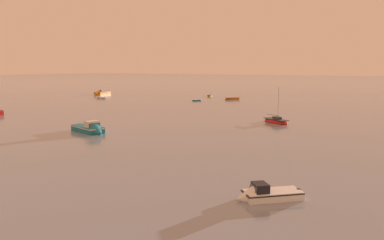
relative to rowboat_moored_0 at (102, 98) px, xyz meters
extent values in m
ellipsoid|color=white|center=(0.00, 0.00, -0.03)|extent=(3.87, 1.82, 0.59)
cube|color=silver|center=(0.00, 0.00, 0.22)|extent=(3.57, 1.75, 0.08)
cube|color=silver|center=(0.00, 0.00, 0.13)|extent=(0.40, 1.17, 0.06)
ellipsoid|color=gold|center=(21.28, 22.37, -0.03)|extent=(2.49, 3.77, 0.56)
cube|color=#33383F|center=(21.28, 22.37, 0.21)|extent=(2.36, 3.49, 0.08)
cube|color=#33383F|center=(21.28, 22.37, 0.12)|extent=(1.10, 0.63, 0.06)
cube|color=orange|center=(-11.41, 11.26, 0.12)|extent=(3.46, 6.05, 1.12)
cone|color=orange|center=(-10.81, 8.34, 0.12)|extent=(2.56, 2.20, 2.25)
cube|color=#33383F|center=(-11.40, 11.20, 0.54)|extent=(3.54, 6.19, 0.12)
cube|color=#33383F|center=(-11.23, 10.40, 0.99)|extent=(0.83, 0.64, 0.62)
cube|color=black|center=(-11.97, 13.98, 0.29)|extent=(0.51, 0.43, 0.80)
ellipsoid|color=orange|center=(31.70, 16.61, 0.00)|extent=(3.79, 4.49, 0.70)
cube|color=brown|center=(31.70, 16.61, 0.29)|extent=(3.56, 4.18, 0.09)
cube|color=brown|center=(31.70, 16.61, 0.19)|extent=(1.27, 1.01, 0.07)
cube|color=white|center=(69.03, -50.95, 0.02)|extent=(3.68, 3.69, 0.72)
cone|color=white|center=(67.68, -52.32, 0.02)|extent=(1.84, 1.84, 1.45)
cube|color=black|center=(69.00, -50.98, 0.29)|extent=(3.76, 3.77, 0.08)
cube|color=black|center=(68.41, -51.57, 0.66)|extent=(1.44, 1.44, 0.56)
cube|color=#384751|center=(68.10, -51.89, 0.70)|extent=(0.92, 0.92, 0.45)
cube|color=black|center=(70.30, -49.68, 0.13)|extent=(0.36, 0.36, 0.51)
ellipsoid|color=#197084|center=(25.96, 7.90, -0.06)|extent=(2.08, 3.02, 0.45)
cube|color=silver|center=(25.96, 7.90, 0.13)|extent=(1.96, 2.80, 0.06)
cube|color=silver|center=(25.96, 7.90, 0.07)|extent=(0.88, 0.53, 0.05)
ellipsoid|color=red|center=(56.83, -18.12, 0.02)|extent=(5.31, 4.12, 0.90)
cube|color=#33383F|center=(56.83, -18.12, 0.38)|extent=(4.56, 3.57, 0.09)
cube|color=#33383F|center=(57.06, -18.26, 0.63)|extent=(1.54, 1.42, 0.32)
cylinder|color=#B7BABF|center=(57.24, -18.37, 2.95)|extent=(0.09, 0.09, 4.96)
cylinder|color=beige|center=(56.28, -17.78, 0.97)|extent=(2.55, 1.66, 0.18)
cube|color=black|center=(11.33, -35.37, 0.26)|extent=(0.47, 0.39, 0.75)
cube|color=#197084|center=(39.00, -39.69, 0.10)|extent=(5.64, 3.41, 1.03)
cone|color=#197084|center=(41.66, -40.37, 0.10)|extent=(2.10, 2.42, 2.07)
cube|color=silver|center=(39.05, -39.71, 0.49)|extent=(5.76, 3.49, 0.11)
cube|color=silver|center=(40.21, -40.00, 1.02)|extent=(1.63, 1.90, 0.80)
cube|color=#384751|center=(40.83, -40.16, 1.08)|extent=(0.67, 1.59, 0.64)
cube|color=black|center=(36.51, -39.06, 0.25)|extent=(0.41, 0.48, 0.74)
camera|label=1|loc=(77.56, -73.63, 8.28)|focal=35.53mm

